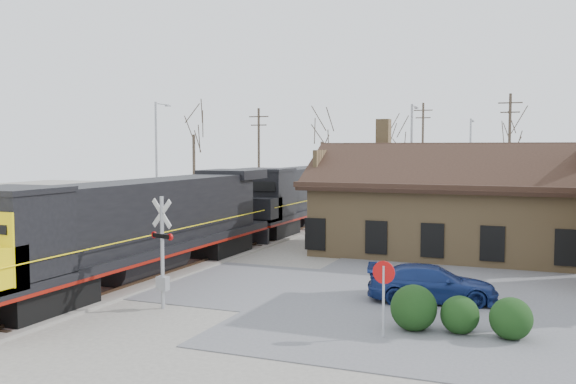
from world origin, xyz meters
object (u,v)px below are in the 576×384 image
Objects in this scene: locomotive_lead at (135,227)px; locomotive_trailing at (303,194)px; parked_car at (432,284)px; depot at (444,212)px.

locomotive_lead reaches higher than locomotive_trailing.
locomotive_lead is 4.25× the size of parked_car.
depot is at bearing -35.83° from locomotive_trailing.
parked_car is (13.34, 1.07, -1.79)m from locomotive_lead.
parked_car is at bearing -57.39° from locomotive_trailing.
locomotive_trailing is (0.00, 21.93, -0.00)m from locomotive_lead.
parked_car is (1.35, -12.20, -1.67)m from depot.
locomotive_trailing is 24.82m from parked_car.
depot is at bearing -6.30° from parked_car.
parked_car is at bearing 4.58° from locomotive_lead.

